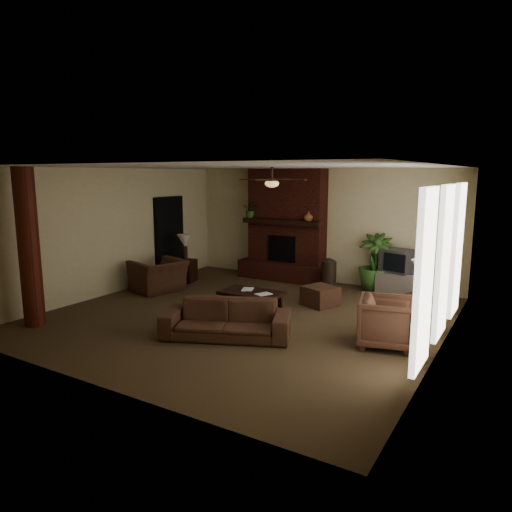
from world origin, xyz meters
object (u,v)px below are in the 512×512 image
Objects in this scene: sofa at (226,313)px; side_table_left at (185,271)px; armchair_left at (158,271)px; ottoman at (320,296)px; floor_vase at (329,273)px; coffee_table at (252,294)px; side_table_right at (416,311)px; armchair_right at (387,320)px; tv_stand at (395,283)px; log_column at (29,248)px; floor_plant at (374,275)px; lamp_right at (421,271)px; lamp_left at (184,243)px.

sofa is 3.81× the size of side_table_left.
armchair_left is 2.02× the size of side_table_left.
ottoman is (0.59, 2.55, -0.21)m from sofa.
side_table_left is (-3.20, 2.80, -0.13)m from sofa.
side_table_left is at bearing -164.47° from floor_vase.
armchair_left is 0.92× the size of coffee_table.
armchair_right is at bearing -98.29° from side_table_right.
sofa is at bearing 75.45° from armchair_left.
side_table_left is (-2.85, 1.43, -0.10)m from coffee_table.
coffee_table is 3.55m from tv_stand.
coffee_table is (2.96, 2.62, -1.03)m from log_column.
floor_plant is at bearing 167.73° from tv_stand.
armchair_left is 5.74m from lamp_right.
floor_plant is at bearing 30.88° from floor_vase.
floor_plant is at bearing 135.95° from armchair_left.
log_column reaches higher than lamp_right.
floor_plant is 4.62m from side_table_left.
floor_vase is 1.18× the size of lamp_right.
side_table_left is at bearing -159.11° from armchair_left.
floor_vase is at bearing 54.47° from log_column.
floor_vase is at bearing 22.75° from armchair_right.
side_table_right is (5.88, 3.42, -1.12)m from log_column.
lamp_right reaches higher than sofa.
side_table_right is at bearing -5.77° from lamp_left.
sofa is 3.49× the size of ottoman.
tv_stand is 5.10m from lamp_left.
coffee_table is (-0.35, 1.37, -0.04)m from sofa.
lamp_left reaches higher than sofa.
ottoman is at bearing -133.54° from tv_stand.
log_column is at bearing -149.80° from lamp_right.
armchair_left is (0.22, 2.98, -0.92)m from log_column.
armchair_left is 5.40m from tv_stand.
floor_vase is 1.18× the size of lamp_left.
lamp_right reaches higher than side_table_right.
floor_plant is at bearing 18.96° from side_table_left.
side_table_left is at bearing 115.80° from sofa.
sofa is 4.26m from side_table_left.
lamp_right is (2.34, -1.57, 0.57)m from floor_vase.
ottoman is at bearing 169.54° from side_table_right.
side_table_right is at bearing -6.18° from side_table_left.
log_column reaches higher than tv_stand.
log_column is at bearing 177.69° from sofa.
ottoman is at bearing 54.07° from sofa.
sofa is at bearing -105.20° from floor_plant.
armchair_left is at bearing -86.84° from lamp_left.
sofa is 1.58× the size of floor_plant.
lamp_right is (5.70, 0.46, 0.52)m from armchair_left.
coffee_table is 1.56× the size of floor_vase.
lamp_left is at bearing 115.78° from sofa.
armchair_right is 1.12× the size of floor_vase.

